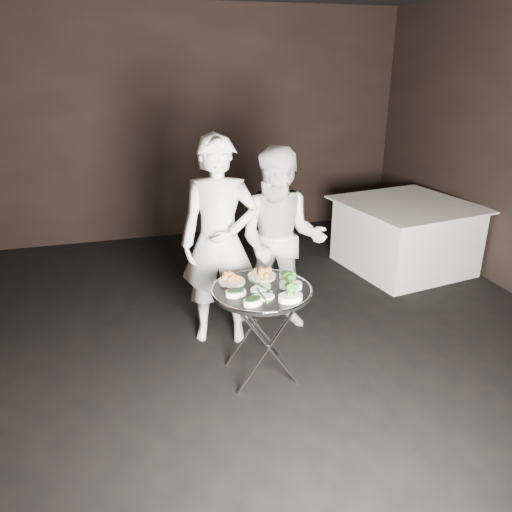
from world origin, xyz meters
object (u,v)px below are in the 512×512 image
object	(u,v)px
serving_tray	(262,290)
dining_table	(405,236)
waiter_right	(281,241)
waiter_left	(219,242)
tray_stand	(261,329)

from	to	relation	value
serving_tray	dining_table	size ratio (longest dim) A/B	0.54
serving_tray	waiter_right	xyz separation A→B (m)	(0.40, 0.73, 0.10)
serving_tray	waiter_left	bearing A→B (deg)	104.49
waiter_left	waiter_right	xyz separation A→B (m)	(0.57, 0.07, -0.07)
tray_stand	serving_tray	world-z (taller)	serving_tray
waiter_left	dining_table	world-z (taller)	waiter_left
waiter_right	dining_table	size ratio (longest dim) A/B	1.20
waiter_left	dining_table	distance (m)	2.65
waiter_right	tray_stand	bearing A→B (deg)	-93.68
tray_stand	waiter_right	size ratio (longest dim) A/B	0.44
serving_tray	waiter_left	world-z (taller)	waiter_left
serving_tray	waiter_left	size ratio (longest dim) A/B	0.42
waiter_right	dining_table	world-z (taller)	waiter_right
serving_tray	waiter_right	size ratio (longest dim) A/B	0.45
serving_tray	waiter_right	distance (m)	0.84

